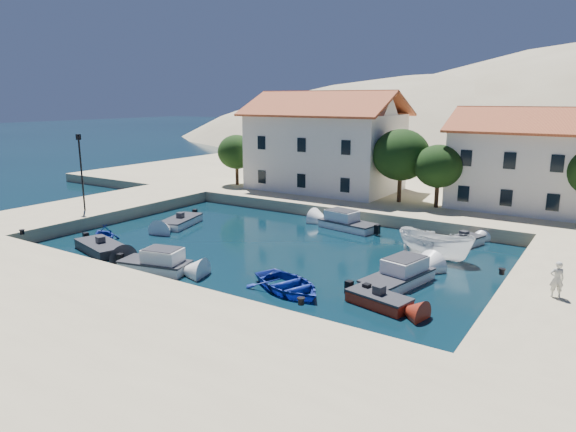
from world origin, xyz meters
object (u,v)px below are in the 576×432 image
object	(u,v)px
building_mid	(519,157)
lamppost	(81,165)
rowboat_south	(288,291)
cabin_cruiser_south	(155,263)
pedestrian	(557,279)
cabin_cruiser_east	(398,277)
building_left	(325,140)
boat_east	(435,258)

from	to	relation	value
building_mid	lamppost	xyz separation A→B (m)	(-29.50, -21.00, -0.47)
lamppost	rowboat_south	distance (m)	23.48
cabin_cruiser_south	pedestrian	xyz separation A→B (m)	(20.65, 5.61, 1.39)
lamppost	cabin_cruiser_east	bearing A→B (deg)	0.22
building_left	pedestrian	xyz separation A→B (m)	(23.41, -19.93, -4.07)
lamppost	boat_east	world-z (taller)	lamppost
building_left	lamppost	xyz separation A→B (m)	(-11.50, -20.00, -1.18)
cabin_cruiser_south	boat_east	size ratio (longest dim) A/B	0.87
building_left	rowboat_south	world-z (taller)	building_left
building_mid	cabin_cruiser_east	size ratio (longest dim) A/B	2.05
building_left	lamppost	world-z (taller)	building_left
boat_east	pedestrian	distance (m)	9.79
building_left	cabin_cruiser_south	size ratio (longest dim) A/B	3.26
building_mid	lamppost	bearing A→B (deg)	-144.55
boat_east	cabin_cruiser_east	bearing A→B (deg)	-171.73
building_left	pedestrian	world-z (taller)	building_left
lamppost	boat_east	distance (m)	28.48
building_left	cabin_cruiser_east	size ratio (longest dim) A/B	2.87
lamppost	cabin_cruiser_south	distance (m)	15.89
rowboat_south	building_mid	bearing A→B (deg)	6.42
building_mid	pedestrian	size ratio (longest dim) A/B	6.07
cabin_cruiser_east	pedestrian	distance (m)	7.81
pedestrian	lamppost	bearing A→B (deg)	-22.50
cabin_cruiser_east	building_left	bearing A→B (deg)	50.35
lamppost	pedestrian	size ratio (longest dim) A/B	3.60
boat_east	rowboat_south	bearing A→B (deg)	164.63
building_mid	cabin_cruiser_south	size ratio (longest dim) A/B	2.33
building_mid	cabin_cruiser_east	bearing A→B (deg)	-96.22
pedestrian	building_left	bearing A→B (deg)	-63.02
boat_east	building_left	bearing A→B (deg)	58.89
rowboat_south	boat_east	world-z (taller)	boat_east
rowboat_south	building_left	bearing A→B (deg)	46.79
cabin_cruiser_east	pedestrian	xyz separation A→B (m)	(7.69, -0.04, 1.39)
building_mid	rowboat_south	distance (m)	26.36
rowboat_south	pedestrian	xyz separation A→B (m)	(12.26, 3.98, 1.87)
lamppost	rowboat_south	world-z (taller)	lamppost
cabin_cruiser_south	cabin_cruiser_east	distance (m)	14.14
cabin_cruiser_east	cabin_cruiser_south	bearing A→B (deg)	125.57
building_left	building_mid	distance (m)	18.04
building_left	cabin_cruiser_south	world-z (taller)	building_left
building_left	building_mid	xyz separation A→B (m)	(18.00, 1.00, -0.71)
rowboat_south	cabin_cruiser_east	xyz separation A→B (m)	(4.57, 4.02, 0.48)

